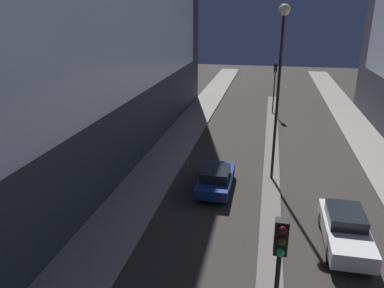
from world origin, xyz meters
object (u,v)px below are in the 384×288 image
Objects in this scene: car_right_lane at (345,229)px; traffic_light_mid at (275,76)px; traffic_light_near at (278,267)px; car_left_lane at (216,178)px; street_lamp at (281,61)px.

traffic_light_mid is at bearing 98.12° from car_right_lane.
car_left_lane is at bearing 105.53° from traffic_light_near.
traffic_light_near and traffic_light_mid have the same top height.
traffic_light_mid is 1.14× the size of car_left_lane.
traffic_light_mid reaches higher than car_right_lane.
street_lamp is 7.26m from car_left_lane.
traffic_light_near is at bearing -90.00° from traffic_light_mid.
car_left_lane is at bearing -99.98° from traffic_light_mid.
street_lamp is at bearing 90.00° from traffic_light_near.
car_right_lane is (3.06, 6.96, -2.88)m from traffic_light_near.
street_lamp is at bearing 33.46° from car_left_lane.
street_lamp is (0.00, 13.03, 3.33)m from traffic_light_near.
street_lamp reaches higher than traffic_light_mid.
traffic_light_mid is 21.84m from car_right_lane.
traffic_light_mid is 1.07× the size of car_right_lane.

